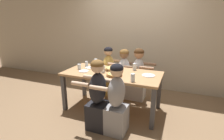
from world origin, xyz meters
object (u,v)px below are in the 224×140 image
object	(u,v)px
pizza_board_main	(114,69)
empty_plate_b	(148,75)
diner_far_midleft	(109,73)
diner_far_center	(124,75)
diner_far_midright	(138,76)
empty_plate_a	(90,68)
diner_near_midright	(116,102)
drinking_glass_d	(97,69)
diner_near_center	(98,98)
drinking_glass_c	(96,63)
drinking_glass_g	(101,64)
empty_plate_c	(84,71)
pizza_board_second	(114,74)
drinking_glass_a	(103,69)
drinking_glass_b	(133,78)
drinking_glass_h	(135,67)
drinking_glass_e	(86,64)
drinking_glass_f	(79,67)

from	to	relation	value
pizza_board_main	empty_plate_b	size ratio (longest dim) A/B	1.46
diner_far_midleft	diner_far_center	world-z (taller)	diner_far_midleft
diner_far_midright	empty_plate_a	bearing A→B (deg)	-59.74
diner_near_midright	drinking_glass_d	bearing A→B (deg)	45.98
empty_plate_a	diner_near_center	distance (m)	0.99
empty_plate_b	drinking_glass_c	size ratio (longest dim) A/B	1.57
drinking_glass_g	diner_near_center	distance (m)	1.07
empty_plate_c	diner_near_midright	size ratio (longest dim) A/B	0.17
empty_plate_c	pizza_board_main	bearing A→B (deg)	29.24
pizza_board_second	drinking_glass_g	bearing A→B (deg)	136.00
drinking_glass_a	pizza_board_second	bearing A→B (deg)	-23.20
empty_plate_a	empty_plate_c	bearing A→B (deg)	-89.18
pizza_board_main	diner_far_midleft	distance (m)	0.65
drinking_glass_b	diner_far_midright	size ratio (longest dim) A/B	0.12
diner_far_midleft	drinking_glass_h	bearing A→B (deg)	64.34
empty_plate_a	drinking_glass_h	distance (m)	0.90
drinking_glass_g	diner_far_midright	xyz separation A→B (m)	(0.73, 0.34, -0.27)
drinking_glass_e	drinking_glass_f	world-z (taller)	drinking_glass_f
empty_plate_b	drinking_glass_c	distance (m)	1.20
drinking_glass_a	drinking_glass_c	world-z (taller)	drinking_glass_c
drinking_glass_f	diner_far_midleft	size ratio (longest dim) A/B	0.10
pizza_board_main	pizza_board_second	size ratio (longest dim) A/B	1.20
empty_plate_b	drinking_glass_e	size ratio (longest dim) A/B	2.19
drinking_glass_c	drinking_glass_g	world-z (taller)	drinking_glass_c
drinking_glass_e	diner_near_midright	xyz separation A→B (m)	(1.00, -0.87, -0.29)
empty_plate_b	drinking_glass_g	size ratio (longest dim) A/B	2.26
drinking_glass_h	diner_far_midleft	bearing A→B (deg)	154.34
drinking_glass_g	empty_plate_c	bearing A→B (deg)	-108.87
pizza_board_main	drinking_glass_e	distance (m)	0.65
pizza_board_second	diner_near_midright	xyz separation A→B (m)	(0.22, -0.48, -0.27)
empty_plate_c	drinking_glass_d	bearing A→B (deg)	19.78
pizza_board_second	empty_plate_c	bearing A→B (deg)	176.75
drinking_glass_b	diner_near_midright	xyz separation A→B (m)	(-0.16, -0.32, -0.30)
diner_far_midleft	diner_far_midright	distance (m)	0.69
drinking_glass_h	diner_near_center	xyz separation A→B (m)	(-0.32, -0.96, -0.29)
drinking_glass_d	diner_far_center	size ratio (longest dim) A/B	0.11
drinking_glass_e	diner_far_midright	xyz separation A→B (m)	(1.02, 0.43, -0.27)
pizza_board_main	empty_plate_b	bearing A→B (deg)	-6.70
pizza_board_main	diner_far_midright	size ratio (longest dim) A/B	0.30
pizza_board_main	empty_plate_a	world-z (taller)	pizza_board_main
diner_far_center	drinking_glass_d	bearing A→B (deg)	-24.89
empty_plate_c	diner_far_midleft	xyz separation A→B (m)	(0.19, 0.78, -0.25)
drinking_glass_f	diner_near_midright	size ratio (longest dim) A/B	0.10
diner_far_midleft	empty_plate_b	bearing A→B (deg)	60.25
empty_plate_b	empty_plate_c	world-z (taller)	same
drinking_glass_e	diner_far_center	bearing A→B (deg)	31.42
pizza_board_main	drinking_glass_a	bearing A→B (deg)	-122.68
pizza_board_second	diner_near_center	xyz separation A→B (m)	(-0.09, -0.48, -0.25)
empty_plate_b	drinking_glass_b	bearing A→B (deg)	-114.07
drinking_glass_h	diner_far_midright	world-z (taller)	diner_far_midright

